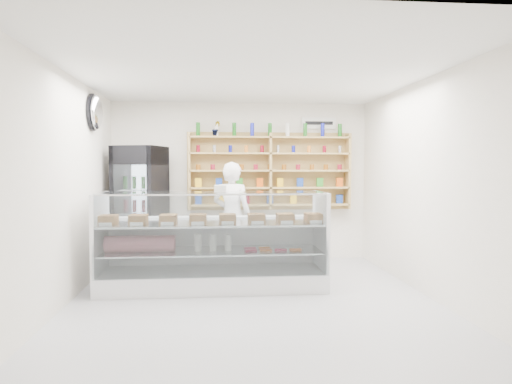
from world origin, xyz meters
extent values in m
plane|color=#B5B5BA|center=(0.00, 0.00, 0.00)|extent=(5.00, 5.00, 0.00)
plane|color=white|center=(0.00, 0.00, 2.80)|extent=(5.00, 5.00, 0.00)
plane|color=white|center=(0.00, 2.50, 1.40)|extent=(4.50, 0.00, 4.50)
plane|color=white|center=(0.00, -2.50, 1.40)|extent=(4.50, 0.00, 4.50)
plane|color=white|center=(-2.25, 0.00, 1.40)|extent=(0.00, 5.00, 5.00)
plane|color=white|center=(2.25, 0.00, 1.40)|extent=(0.00, 5.00, 5.00)
cube|color=white|center=(-0.49, 0.57, 0.13)|extent=(3.04, 0.86, 0.25)
cube|color=white|center=(-0.49, 0.97, 0.57)|extent=(3.04, 0.05, 0.64)
cube|color=silver|center=(-0.49, 0.57, 0.52)|extent=(2.92, 0.76, 0.02)
cube|color=silver|center=(-0.49, 0.57, 0.89)|extent=(2.98, 0.79, 0.02)
cube|color=silver|center=(-0.49, 0.15, 0.79)|extent=(2.98, 0.12, 1.06)
cube|color=silver|center=(-0.49, 0.52, 1.32)|extent=(2.98, 0.60, 0.01)
imported|color=white|center=(-0.19, 1.60, 0.87)|extent=(0.75, 0.64, 1.74)
cube|color=black|center=(-1.68, 1.97, 1.00)|extent=(0.90, 0.89, 2.00)
cube|color=#2E0433|center=(-1.58, 1.65, 1.85)|extent=(0.68, 0.24, 0.28)
cube|color=silver|center=(-1.57, 1.64, 0.91)|extent=(0.58, 0.19, 1.58)
cube|color=tan|center=(-0.90, 2.34, 1.59)|extent=(0.04, 0.28, 1.33)
cube|color=tan|center=(0.50, 2.34, 1.59)|extent=(0.04, 0.28, 1.33)
cube|color=tan|center=(1.90, 2.34, 1.59)|extent=(0.04, 0.28, 1.33)
cube|color=tan|center=(0.50, 2.34, 1.00)|extent=(2.80, 0.28, 0.03)
cube|color=tan|center=(0.50, 2.34, 1.30)|extent=(2.80, 0.28, 0.03)
cube|color=tan|center=(0.50, 2.34, 1.60)|extent=(2.80, 0.28, 0.03)
cube|color=tan|center=(0.50, 2.34, 1.90)|extent=(2.80, 0.28, 0.03)
cube|color=tan|center=(0.50, 2.34, 2.18)|extent=(2.80, 0.28, 0.03)
imported|color=#1E6626|center=(-0.44, 2.34, 2.33)|extent=(0.17, 0.14, 0.26)
ellipsoid|color=silver|center=(-2.17, 1.20, 2.45)|extent=(0.15, 0.50, 0.50)
cube|color=white|center=(1.40, 2.47, 2.45)|extent=(0.62, 0.03, 0.20)
camera|label=1|loc=(-0.46, -5.62, 1.64)|focal=32.00mm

